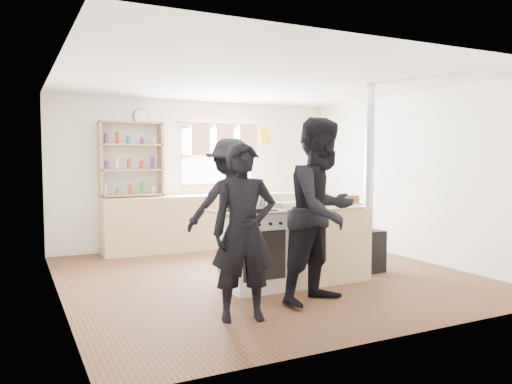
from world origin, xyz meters
TOP-DOWN VIEW (x-y plane):
  - ground at (0.00, 0.00)m, footprint 5.00×5.00m
  - back_counter at (0.00, 2.22)m, footprint 3.40×0.55m
  - shelving_unit at (-1.20, 2.34)m, footprint 1.00×0.28m
  - thermos at (0.76, 2.22)m, footprint 0.10×0.10m
  - cooking_island at (0.14, -0.55)m, footprint 1.97×0.64m
  - skillet_greens at (-0.56, -0.77)m, footprint 0.30×0.30m
  - roast_tray at (0.08, -0.49)m, footprint 0.41×0.31m
  - stockpot_stove at (-0.28, -0.44)m, footprint 0.20×0.20m
  - stockpot_counter at (0.53, -0.44)m, footprint 0.26×0.26m
  - bread_board at (0.93, -0.55)m, footprint 0.29×0.21m
  - flue_heater at (1.35, -0.41)m, footprint 0.35×0.35m
  - person_near_left at (-1.00, -1.49)m, footprint 0.69×0.54m
  - person_near_right at (-0.02, -1.34)m, footprint 1.12×0.98m
  - person_far at (-0.33, 0.35)m, footprint 1.24×0.82m

SIDE VIEW (x-z plane):
  - ground at x=0.00m, z-range -0.01..0.00m
  - back_counter at x=0.00m, z-range 0.00..0.90m
  - cooking_island at x=0.14m, z-range 0.00..0.93m
  - flue_heater at x=1.35m, z-range -0.61..1.89m
  - person_near_left at x=-1.00m, z-range 0.00..1.67m
  - person_far at x=-0.33m, z-range 0.00..1.78m
  - skillet_greens at x=-0.56m, z-range 0.93..0.98m
  - roast_tray at x=0.08m, z-range 0.93..1.00m
  - person_near_right at x=-0.02m, z-range 0.00..1.95m
  - bread_board at x=0.93m, z-range 0.92..1.04m
  - stockpot_stove at x=-0.28m, z-range 0.92..1.09m
  - stockpot_counter at x=0.53m, z-range 0.92..1.12m
  - thermos at x=0.76m, z-range 0.90..1.19m
  - shelving_unit at x=-1.20m, z-range 0.91..2.11m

